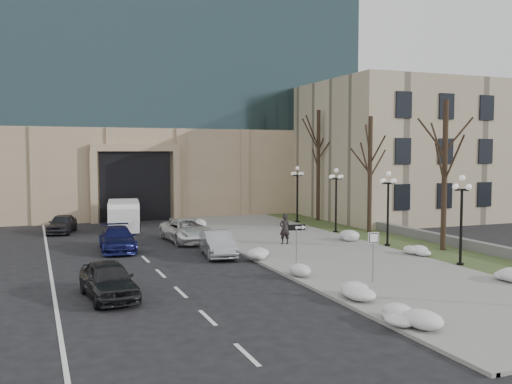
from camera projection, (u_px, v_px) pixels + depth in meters
ground at (393, 314)px, 20.89m from camera, size 160.00×160.00×0.00m
sidewalk at (308, 247)px, 35.16m from camera, size 9.00×40.00×0.12m
curb at (239, 252)px, 33.52m from camera, size 0.30×40.00×0.14m
grass_strip at (396, 241)px, 37.54m from camera, size 4.00×40.00×0.10m
stone_wall at (403, 231)px, 40.10m from camera, size 0.50×30.00×0.70m
office_tower at (134, 31)px, 59.34m from camera, size 40.00×24.70×36.00m
classical_building at (416, 151)px, 54.48m from camera, size 22.00×18.12×12.00m
car_a at (108, 280)px, 23.03m from camera, size 2.23×4.60×1.51m
car_b at (218, 244)px, 32.36m from camera, size 2.10×4.59×1.46m
car_c at (117, 239)px, 34.19m from camera, size 2.34×5.09×1.44m
car_d at (188, 231)px, 37.55m from camera, size 2.87×5.65×1.53m
car_e at (62, 224)px, 41.72m from camera, size 2.63×4.36×1.39m
pedestrian at (285, 229)px, 35.96m from camera, size 0.72×0.48×1.92m
box_truck at (124, 216)px, 43.83m from camera, size 3.20×6.88×2.10m
one_way_sign at (300, 233)px, 27.80m from camera, size 0.89×0.29×2.40m
keep_sign at (373, 246)px, 25.38m from camera, size 0.51×0.11×2.36m
snow_clump_a at (415, 323)px, 18.78m from camera, size 1.10×1.60×0.36m
snow_clump_b at (354, 295)px, 22.49m from camera, size 1.10×1.60×0.36m
snow_clump_c at (304, 272)px, 26.68m from camera, size 1.10×1.60×0.36m
snow_clump_d at (260, 255)px, 31.29m from camera, size 1.10×1.60×0.36m
snow_clump_e at (230, 242)px, 35.60m from camera, size 1.10×1.60×0.36m
snow_clump_f at (212, 233)px, 39.45m from camera, size 1.10×1.60×0.36m
snow_clump_g at (196, 225)px, 43.78m from camera, size 1.10×1.60×0.36m
snow_clump_h at (504, 276)px, 25.91m from camera, size 1.10×1.60×0.36m
snow_clump_i at (415, 252)px, 32.26m from camera, size 1.10×1.60×0.36m
snow_clump_j at (353, 238)px, 37.48m from camera, size 1.10×1.60×0.36m
snow_clump_k at (392, 313)px, 19.95m from camera, size 1.10×1.60×0.36m
snow_clump_l at (262, 256)px, 31.02m from camera, size 1.10×1.60×0.36m
lamppost_a at (462, 208)px, 29.28m from camera, size 1.18×1.18×4.76m
lamppost_b at (388, 198)px, 35.31m from camera, size 1.18×1.18×4.76m
lamppost_c at (336, 191)px, 41.35m from camera, size 1.18×1.18×4.76m
lamppost_d at (297, 186)px, 47.38m from camera, size 1.18×1.18×4.76m
tree_near at (445, 154)px, 33.60m from camera, size 3.20×3.20×9.00m
tree_mid at (370, 158)px, 41.05m from camera, size 3.20×3.20×8.50m
tree_far at (318, 149)px, 48.43m from camera, size 3.20×3.20×9.50m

